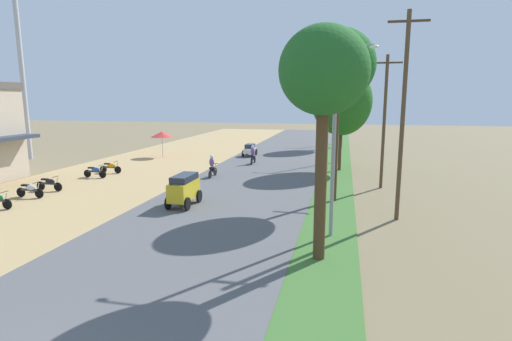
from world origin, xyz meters
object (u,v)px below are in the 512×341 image
at_px(streetlamp_near, 334,128).
at_px(utility_pole_near, 384,120).
at_px(parked_motorbike_fifth, 49,183).
at_px(car_van_yellow, 184,188).
at_px(parked_motorbike_sixth, 95,171).
at_px(vendor_umbrella, 162,134).
at_px(parked_motorbike_seventh, 111,167).
at_px(motorbike_foreground_rider, 212,167).
at_px(utility_pole_far, 403,115).
at_px(streetlamp_mid, 340,111).
at_px(median_tree_second, 339,65).
at_px(motorbike_ahead_second, 253,155).
at_px(median_tree_third, 342,101).
at_px(parked_motorbike_fourth, 30,189).
at_px(median_tree_fourth, 343,77).
at_px(streetlamp_far, 342,108).
at_px(car_sedan_white, 250,149).
at_px(median_tree_nearest, 324,74).

xyz_separation_m(streetlamp_near, utility_pole_near, (2.87, 10.31, -0.18)).
distance_m(parked_motorbike_fifth, car_van_yellow, 9.77).
height_order(parked_motorbike_sixth, vendor_umbrella, vendor_umbrella).
relative_size(parked_motorbike_seventh, motorbike_foreground_rider, 1.00).
bearing_deg(utility_pole_far, streetlamp_mid, 99.79).
xyz_separation_m(parked_motorbike_seventh, car_van_yellow, (9.31, -7.88, 0.47)).
xyz_separation_m(streetlamp_near, streetlamp_mid, (-0.00, 20.68, 0.08)).
distance_m(median_tree_second, motorbike_ahead_second, 15.27).
relative_size(median_tree_third, utility_pole_far, 0.85).
distance_m(vendor_umbrella, streetlamp_mid, 17.27).
bearing_deg(parked_motorbike_fourth, streetlamp_near, -9.64).
xyz_separation_m(median_tree_second, median_tree_fourth, (0.04, 26.63, 0.67)).
relative_size(parked_motorbike_fifth, median_tree_fourth, 0.17).
bearing_deg(parked_motorbike_fourth, median_tree_fourth, 59.68).
xyz_separation_m(car_van_yellow, motorbike_ahead_second, (0.51, 14.50, -0.17)).
bearing_deg(vendor_umbrella, streetlamp_far, 43.83).
height_order(median_tree_fourth, car_van_yellow, median_tree_fourth).
xyz_separation_m(parked_motorbike_sixth, utility_pole_far, (20.29, -5.96, 4.46)).
bearing_deg(median_tree_fourth, car_sedan_white, -130.80).
relative_size(median_tree_third, median_tree_fourth, 0.76).
distance_m(median_tree_second, car_sedan_white, 19.82).
bearing_deg(streetlamp_mid, parked_motorbike_fifth, -137.62).
bearing_deg(median_tree_third, motorbike_foreground_rider, -150.53).
bearing_deg(streetlamp_near, streetlamp_far, 90.00).
xyz_separation_m(streetlamp_near, utility_pole_far, (3.02, 3.17, 0.42)).
bearing_deg(car_sedan_white, streetlamp_mid, -11.52).
relative_size(vendor_umbrella, streetlamp_mid, 0.31).
distance_m(vendor_umbrella, median_tree_fourth, 22.07).
xyz_separation_m(median_tree_second, utility_pole_near, (2.89, 4.26, -3.12)).
xyz_separation_m(median_tree_second, streetlamp_near, (0.02, -6.05, -2.94)).
xyz_separation_m(median_tree_third, streetlamp_mid, (-0.13, 4.47, -0.88)).
xyz_separation_m(vendor_umbrella, median_tree_nearest, (16.76, -22.65, 4.25)).
xyz_separation_m(parked_motorbike_fourth, median_tree_second, (17.34, 3.10, 6.98)).
xyz_separation_m(vendor_umbrella, car_sedan_white, (8.31, 2.42, -1.57)).
relative_size(streetlamp_near, car_van_yellow, 3.27).
relative_size(median_tree_nearest, streetlamp_mid, 1.01).
height_order(car_sedan_white, motorbike_ahead_second, motorbike_ahead_second).
bearing_deg(streetlamp_mid, streetlamp_far, 90.00).
distance_m(streetlamp_mid, utility_pole_near, 10.77).
bearing_deg(utility_pole_far, parked_motorbike_seventh, 158.75).
bearing_deg(streetlamp_far, parked_motorbike_fourth, -117.39).
bearing_deg(motorbike_foreground_rider, parked_motorbike_fifth, -143.31).
distance_m(parked_motorbike_fourth, streetlamp_near, 18.07).
relative_size(car_sedan_white, motorbike_ahead_second, 1.26).
distance_m(streetlamp_near, utility_pole_near, 10.70).
bearing_deg(motorbike_ahead_second, streetlamp_near, -67.35).
bearing_deg(vendor_umbrella, utility_pole_far, -40.00).
distance_m(utility_pole_near, car_sedan_white, 17.24).
height_order(vendor_umbrella, utility_pole_far, utility_pole_far).
relative_size(utility_pole_far, motorbike_ahead_second, 5.36).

